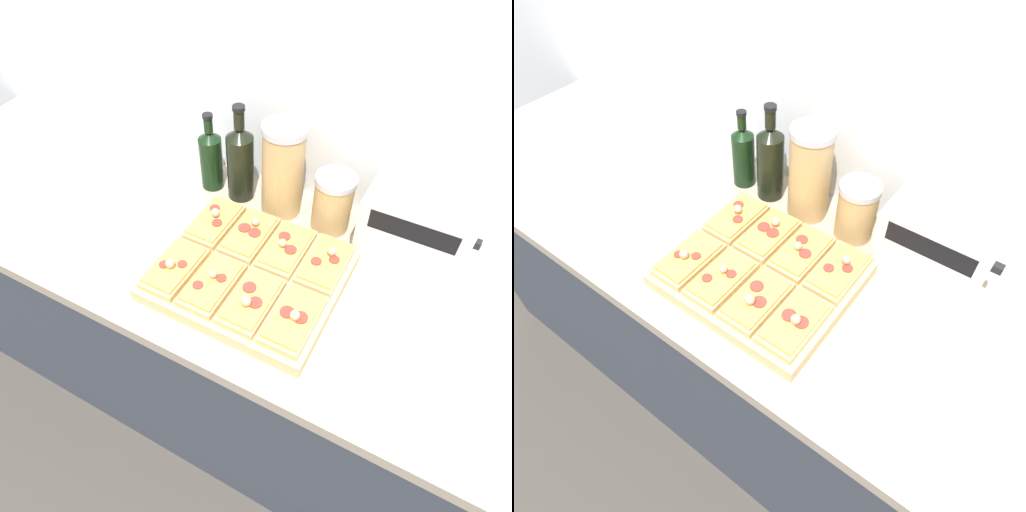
# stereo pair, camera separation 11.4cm
# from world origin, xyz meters

# --- Properties ---
(ground_plane) EXTENTS (12.00, 12.00, 0.00)m
(ground_plane) POSITION_xyz_m (0.00, 0.00, 0.00)
(ground_plane) COLOR #3D3833
(wall_back) EXTENTS (6.00, 0.06, 2.50)m
(wall_back) POSITION_xyz_m (0.00, 0.67, 1.25)
(wall_back) COLOR silver
(wall_back) RESTS_ON ground_plane
(kitchen_counter) EXTENTS (2.63, 0.67, 0.89)m
(kitchen_counter) POSITION_xyz_m (0.00, 0.32, 0.45)
(kitchen_counter) COLOR #333842
(kitchen_counter) RESTS_ON ground_plane
(cutting_board) EXTENTS (0.45, 0.39, 0.04)m
(cutting_board) POSITION_xyz_m (-0.06, 0.26, 0.91)
(cutting_board) COLOR tan
(cutting_board) RESTS_ON kitchen_counter
(pizza_slice_back_left) EXTENTS (0.10, 0.18, 0.05)m
(pizza_slice_back_left) POSITION_xyz_m (-0.22, 0.35, 0.94)
(pizza_slice_back_left) COLOR tan
(pizza_slice_back_left) RESTS_ON cutting_board
(pizza_slice_back_midleft) EXTENTS (0.10, 0.18, 0.05)m
(pizza_slice_back_midleft) POSITION_xyz_m (-0.11, 0.35, 0.94)
(pizza_slice_back_midleft) COLOR tan
(pizza_slice_back_midleft) RESTS_ON cutting_board
(pizza_slice_back_midright) EXTENTS (0.10, 0.18, 0.05)m
(pizza_slice_back_midright) POSITION_xyz_m (-0.01, 0.35, 0.94)
(pizza_slice_back_midright) COLOR tan
(pizza_slice_back_midright) RESTS_ON cutting_board
(pizza_slice_back_right) EXTENTS (0.10, 0.18, 0.05)m
(pizza_slice_back_right) POSITION_xyz_m (0.10, 0.35, 0.94)
(pizza_slice_back_right) COLOR tan
(pizza_slice_back_right) RESTS_ON cutting_board
(pizza_slice_front_left) EXTENTS (0.10, 0.18, 0.05)m
(pizza_slice_front_left) POSITION_xyz_m (-0.22, 0.16, 0.94)
(pizza_slice_front_left) COLOR tan
(pizza_slice_front_left) RESTS_ON cutting_board
(pizza_slice_front_midleft) EXTENTS (0.10, 0.18, 0.05)m
(pizza_slice_front_midleft) POSITION_xyz_m (-0.11, 0.16, 0.94)
(pizza_slice_front_midleft) COLOR tan
(pizza_slice_front_midleft) RESTS_ON cutting_board
(pizza_slice_front_midright) EXTENTS (0.10, 0.18, 0.05)m
(pizza_slice_front_midright) POSITION_xyz_m (-0.01, 0.16, 0.94)
(pizza_slice_front_midright) COLOR tan
(pizza_slice_front_midright) RESTS_ON cutting_board
(pizza_slice_front_right) EXTENTS (0.10, 0.18, 0.05)m
(pizza_slice_front_right) POSITION_xyz_m (0.10, 0.16, 0.94)
(pizza_slice_front_right) COLOR tan
(pizza_slice_front_right) RESTS_ON cutting_board
(olive_oil_bottle) EXTENTS (0.07, 0.07, 0.24)m
(olive_oil_bottle) POSITION_xyz_m (-0.35, 0.54, 0.99)
(olive_oil_bottle) COLOR black
(olive_oil_bottle) RESTS_ON kitchen_counter
(wine_bottle) EXTENTS (0.08, 0.08, 0.30)m
(wine_bottle) POSITION_xyz_m (-0.25, 0.54, 1.01)
(wine_bottle) COLOR black
(wine_bottle) RESTS_ON kitchen_counter
(grain_jar_tall) EXTENTS (0.12, 0.12, 0.28)m
(grain_jar_tall) POSITION_xyz_m (-0.11, 0.54, 1.03)
(grain_jar_tall) COLOR tan
(grain_jar_tall) RESTS_ON kitchen_counter
(grain_jar_short) EXTENTS (0.11, 0.11, 0.17)m
(grain_jar_short) POSITION_xyz_m (0.04, 0.54, 0.98)
(grain_jar_short) COLOR tan
(grain_jar_short) RESTS_ON kitchen_counter
(toaster_oven) EXTENTS (0.29, 0.18, 0.20)m
(toaster_oven) POSITION_xyz_m (0.27, 0.53, 0.99)
(toaster_oven) COLOR beige
(toaster_oven) RESTS_ON kitchen_counter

